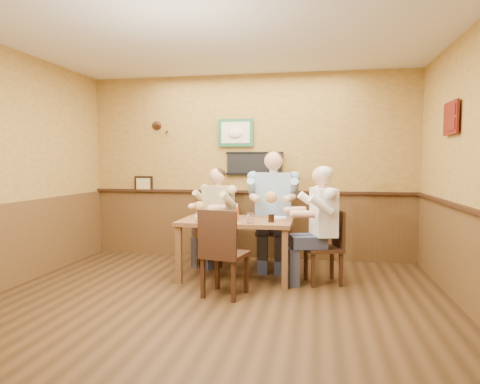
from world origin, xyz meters
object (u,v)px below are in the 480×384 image
object	(u,v)px
water_glass_left	(198,217)
cola_tumbler	(271,218)
diner_blue_polo	(273,215)
chair_right_end	(323,247)
chair_back_left	(218,234)
diner_tan_shirt	(218,221)
water_glass_mid	(250,218)
salt_shaker	(218,216)
chair_near_side	(225,252)
pepper_shaker	(231,217)
chair_back_right	(273,230)
hot_sauce_bottle	(237,213)
diner_white_elder	(323,231)
dining_table	(237,226)

from	to	relation	value
water_glass_left	cola_tumbler	xyz separation A→B (m)	(0.89, 0.09, -0.01)
diner_blue_polo	chair_right_end	bearing A→B (deg)	-50.08
chair_back_left	cola_tumbler	distance (m)	1.30
chair_right_end	cola_tumbler	distance (m)	0.72
diner_tan_shirt	diner_blue_polo	xyz separation A→B (m)	(0.80, -0.03, 0.11)
chair_right_end	water_glass_mid	distance (m)	0.96
chair_right_end	salt_shaker	distance (m)	1.37
chair_near_side	water_glass_left	distance (m)	0.72
cola_tumbler	salt_shaker	size ratio (longest dim) A/B	1.16
water_glass_left	salt_shaker	xyz separation A→B (m)	(0.18, 0.27, -0.01)
cola_tumbler	pepper_shaker	bearing A→B (deg)	171.45
chair_back_right	hot_sauce_bottle	world-z (taller)	chair_back_right
water_glass_mid	salt_shaker	distance (m)	0.55
chair_near_side	diner_white_elder	bearing A→B (deg)	-135.38
diner_blue_polo	chair_back_right	bearing A→B (deg)	0.00
chair_back_right	water_glass_mid	world-z (taller)	chair_back_right
chair_right_end	salt_shaker	xyz separation A→B (m)	(-1.32, 0.06, 0.35)
chair_back_left	water_glass_left	distance (m)	1.05
water_glass_left	pepper_shaker	xyz separation A→B (m)	(0.38, 0.16, -0.01)
diner_blue_polo	water_glass_left	bearing A→B (deg)	-133.50
chair_near_side	water_glass_left	world-z (taller)	chair_near_side
diner_tan_shirt	diner_white_elder	world-z (taller)	diner_white_elder
chair_right_end	water_glass_mid	xyz separation A→B (m)	(-0.86, -0.24, 0.36)
chair_near_side	water_glass_left	xyz separation A→B (m)	(-0.44, 0.47, 0.32)
water_glass_mid	salt_shaker	xyz separation A→B (m)	(-0.47, 0.30, -0.02)
chair_back_left	chair_back_right	size ratio (longest dim) A/B	0.85
chair_back_left	diner_white_elder	xyz separation A→B (m)	(1.49, -0.77, 0.20)
dining_table	salt_shaker	xyz separation A→B (m)	(-0.25, -0.00, 0.13)
chair_back_right	water_glass_left	distance (m)	1.30
chair_back_right	diner_blue_polo	bearing A→B (deg)	0.00
diner_tan_shirt	salt_shaker	size ratio (longest dim) A/B	14.75
salt_shaker	chair_back_left	bearing A→B (deg)	102.76
diner_white_elder	hot_sauce_bottle	size ratio (longest dim) A/B	6.92
dining_table	chair_back_right	distance (m)	0.80
salt_shaker	diner_tan_shirt	bearing A→B (deg)	102.76
chair_near_side	pepper_shaker	distance (m)	0.70
chair_back_right	cola_tumbler	size ratio (longest dim) A/B	10.42
pepper_shaker	water_glass_mid	bearing A→B (deg)	-35.88
chair_back_right	diner_white_elder	world-z (taller)	diner_white_elder
diner_blue_polo	pepper_shaker	world-z (taller)	diner_blue_polo
chair_near_side	hot_sauce_bottle	world-z (taller)	chair_near_side
dining_table	cola_tumbler	world-z (taller)	cola_tumbler
chair_back_left	diner_tan_shirt	xyz separation A→B (m)	(0.00, 0.00, 0.19)
chair_back_left	chair_near_side	xyz separation A→B (m)	(0.42, -1.45, 0.05)
diner_white_elder	hot_sauce_bottle	bearing A→B (deg)	-106.14
chair_back_left	chair_back_right	world-z (taller)	chair_back_right
diner_tan_shirt	chair_back_left	bearing A→B (deg)	0.00
diner_blue_polo	pepper_shaker	size ratio (longest dim) A/B	17.07
water_glass_left	hot_sauce_bottle	xyz separation A→B (m)	(0.44, 0.20, 0.04)
diner_blue_polo	water_glass_mid	size ratio (longest dim) A/B	11.90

